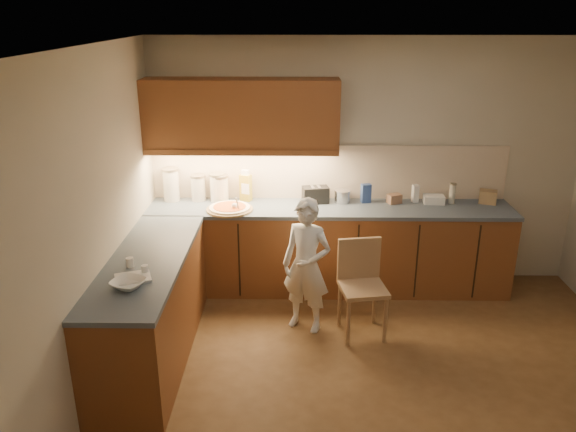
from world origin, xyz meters
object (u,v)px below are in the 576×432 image
object	(u,v)px
toaster	(316,195)
pizza_on_board	(230,208)
wooden_chair	(361,280)
child	(307,266)
oil_jug	(246,187)

from	to	relation	value
toaster	pizza_on_board	bearing A→B (deg)	-174.37
wooden_chair	pizza_on_board	bearing A→B (deg)	140.52
child	wooden_chair	xyz separation A→B (m)	(0.50, -0.05, -0.12)
child	toaster	distance (m)	1.03
oil_jug	toaster	size ratio (longest dim) A/B	1.15
child	oil_jug	world-z (taller)	child
pizza_on_board	wooden_chair	bearing A→B (deg)	-30.44
pizza_on_board	wooden_chair	xyz separation A→B (m)	(1.27, -0.75, -0.43)
wooden_chair	oil_jug	distance (m)	1.65
pizza_on_board	child	bearing A→B (deg)	-42.17
child	oil_jug	size ratio (longest dim) A/B	3.79
wooden_chair	toaster	distance (m)	1.19
wooden_chair	toaster	xyz separation A→B (m)	(-0.39, 1.00, 0.49)
wooden_chair	oil_jug	world-z (taller)	oil_jug
pizza_on_board	oil_jug	bearing A→B (deg)	66.56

